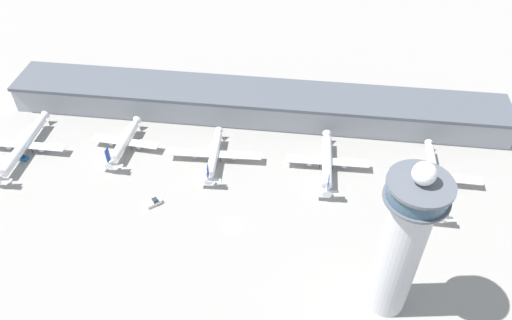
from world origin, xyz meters
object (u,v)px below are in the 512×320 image
airplane_gate_charlie (214,154)px  service_truck_catering (154,203)px  service_truck_fuel (402,212)px  airplane_gate_echo (435,178)px  control_tower (402,243)px  airplane_gate_bravo (124,142)px  service_truck_baggage (21,158)px  airplane_gate_alpha (23,145)px  airplane_gate_delta (327,162)px

airplane_gate_charlie → service_truck_catering: size_ratio=6.58×
service_truck_fuel → airplane_gate_echo: bearing=51.9°
control_tower → airplane_gate_bravo: (-110.64, 64.28, -26.77)m
control_tower → service_truck_baggage: (-153.78, 51.88, -30.03)m
airplane_gate_alpha → control_tower: bearing=-20.1°
airplane_gate_echo → service_truck_baggage: size_ratio=7.60×
service_truck_catering → service_truck_fuel: 97.93m
airplane_gate_alpha → service_truck_catering: size_ratio=7.31×
airplane_gate_echo → service_truck_catering: size_ratio=7.37×
service_truck_fuel → service_truck_catering: bearing=-175.9°
service_truck_baggage → airplane_gate_delta: bearing=4.5°
service_truck_catering → service_truck_fuel: service_truck_fuel is taller
airplane_gate_delta → airplane_gate_echo: 44.40m
control_tower → service_truck_fuel: size_ratio=10.44×
airplane_gate_charlie → service_truck_catering: 34.23m
airplane_gate_delta → service_truck_baggage: size_ratio=6.37×
airplane_gate_alpha → service_truck_fuel: airplane_gate_alpha is taller
airplane_gate_charlie → service_truck_fuel: size_ratio=6.88×
control_tower → airplane_gate_echo: control_tower is taller
airplane_gate_echo → service_truck_baggage: (-177.22, -6.24, -3.24)m
airplane_gate_bravo → service_truck_baggage: 45.01m
control_tower → airplane_gate_bravo: bearing=149.8°
airplane_gate_bravo → airplane_gate_echo: 134.22m
service_truck_baggage → service_truck_fuel: bearing=-4.2°
airplane_gate_bravo → airplane_gate_charlie: airplane_gate_bravo is taller
airplane_gate_delta → service_truck_catering: (-67.72, -29.36, -3.27)m
airplane_gate_delta → airplane_gate_echo: (44.21, -4.20, -0.11)m
airplane_gate_delta → service_truck_baggage: airplane_gate_delta is taller
service_truck_catering → service_truck_baggage: service_truck_catering is taller
airplane_gate_alpha → service_truck_catering: (65.54, -23.50, -3.12)m
service_truck_fuel → airplane_gate_charlie: bearing=164.9°
airplane_gate_echo → service_truck_baggage: bearing=-178.0°
airplane_gate_echo → airplane_gate_alpha: bearing=-179.5°
airplane_gate_alpha → airplane_gate_echo: size_ratio=0.99×
airplane_gate_charlie → airplane_gate_delta: airplane_gate_delta is taller
airplane_gate_charlie → airplane_gate_echo: (92.76, -3.03, 0.06)m
airplane_gate_alpha → airplane_gate_charlie: airplane_gate_alpha is taller
airplane_gate_echo → service_truck_fuel: (-14.25, -18.16, -3.07)m
airplane_gate_bravo → airplane_gate_charlie: 41.44m
airplane_gate_alpha → service_truck_fuel: size_ratio=7.64×
airplane_gate_alpha → airplane_gate_charlie: size_ratio=1.11×
airplane_gate_alpha → airplane_gate_delta: bearing=2.5°
airplane_gate_bravo → airplane_gate_charlie: bearing=-4.3°
airplane_gate_bravo → airplane_gate_delta: 89.90m
control_tower → service_truck_fuel: 50.72m
control_tower → service_truck_baggage: bearing=161.4°
service_truck_fuel → service_truck_baggage: 163.41m
service_truck_fuel → control_tower: bearing=-103.0°
airplane_gate_alpha → service_truck_fuel: bearing=-5.8°
service_truck_fuel → airplane_gate_delta: bearing=143.3°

